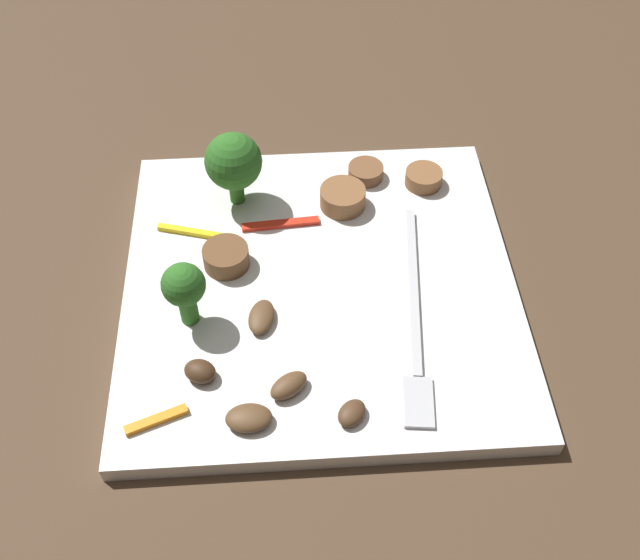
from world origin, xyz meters
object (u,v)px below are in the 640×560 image
object	(u,v)px
mushroom_3	(289,385)
mushroom_1	(200,371)
pepper_strip_1	(197,233)
mushroom_2	(261,317)
sausage_slice_2	(424,178)
pepper_strip_0	(156,420)
fork	(415,324)
sausage_slice_0	(226,257)
broccoli_floret_0	(233,162)
pepper_strip_2	(281,224)
mushroom_4	(249,418)
sausage_slice_3	(343,198)
sausage_slice_1	(366,172)
mushroom_0	(352,413)
broccoli_floret_1	(184,288)
plate	(320,286)

from	to	relation	value
mushroom_3	mushroom_1	bearing A→B (deg)	-103.82
pepper_strip_1	mushroom_2	bearing A→B (deg)	29.44
sausage_slice_2	pepper_strip_0	world-z (taller)	sausage_slice_2
fork	sausage_slice_0	distance (m)	0.14
broccoli_floret_0	mushroom_2	distance (m)	0.12
pepper_strip_2	mushroom_4	bearing A→B (deg)	-8.19
sausage_slice_3	pepper_strip_1	xyz separation A→B (m)	(0.02, -0.11, -0.01)
broccoli_floret_0	sausage_slice_3	distance (m)	0.08
broccoli_floret_0	pepper_strip_2	xyz separation A→B (m)	(0.03, 0.03, -0.04)
sausage_slice_1	mushroom_0	world-z (taller)	sausage_slice_1
mushroom_4	pepper_strip_1	bearing A→B (deg)	-166.49
broccoli_floret_1	pepper_strip_2	world-z (taller)	broccoli_floret_1
sausage_slice_0	sausage_slice_3	size ratio (longest dim) A/B	0.94
mushroom_0	sausage_slice_0	bearing A→B (deg)	-148.97
sausage_slice_0	mushroom_2	world-z (taller)	sausage_slice_0
sausage_slice_0	mushroom_2	distance (m)	0.06
fork	broccoli_floret_0	size ratio (longest dim) A/B	3.06
plate	mushroom_3	xyz separation A→B (m)	(0.09, -0.02, 0.01)
pepper_strip_1	mushroom_3	bearing A→B (deg)	24.47
sausage_slice_0	sausage_slice_2	world-z (taller)	sausage_slice_0
plate	fork	distance (m)	0.07
plate	mushroom_1	xyz separation A→B (m)	(0.07, -0.08, 0.01)
sausage_slice_0	mushroom_4	size ratio (longest dim) A/B	1.15
mushroom_3	sausage_slice_0	bearing A→B (deg)	-159.50
broccoli_floret_1	sausage_slice_2	world-z (taller)	broccoli_floret_1
mushroom_4	pepper_strip_2	size ratio (longest dim) A/B	0.49
mushroom_3	broccoli_floret_1	bearing A→B (deg)	-133.25
fork	mushroom_0	world-z (taller)	mushroom_0
sausage_slice_2	mushroom_0	distance (m)	0.21
fork	pepper_strip_0	bearing A→B (deg)	-63.44
sausage_slice_3	sausage_slice_1	bearing A→B (deg)	145.89
sausage_slice_3	pepper_strip_2	world-z (taller)	sausage_slice_3
mushroom_3	broccoli_floret_0	bearing A→B (deg)	-169.18
broccoli_floret_1	pepper_strip_1	world-z (taller)	broccoli_floret_1
broccoli_floret_0	pepper_strip_1	world-z (taller)	broccoli_floret_0
broccoli_floret_1	pepper_strip_2	xyz separation A→B (m)	(-0.08, 0.06, -0.03)
plate	mushroom_4	bearing A→B (deg)	-24.39
fork	broccoli_floret_0	world-z (taller)	broccoli_floret_0
sausage_slice_0	pepper_strip_0	xyz separation A→B (m)	(0.12, -0.04, -0.01)
broccoli_floret_0	pepper_strip_2	distance (m)	0.06
mushroom_3	mushroom_4	size ratio (longest dim) A/B	0.92
plate	mushroom_3	bearing A→B (deg)	-15.74
broccoli_floret_1	sausage_slice_1	size ratio (longest dim) A/B	1.82
mushroom_2	broccoli_floret_0	bearing A→B (deg)	-171.83
sausage_slice_2	pepper_strip_2	bearing A→B (deg)	-70.90
fork	mushroom_1	world-z (taller)	mushroom_1
broccoli_floret_0	sausage_slice_1	bearing A→B (deg)	101.05
sausage_slice_3	mushroom_2	xyz separation A→B (m)	(0.11, -0.06, -0.00)
pepper_strip_1	pepper_strip_2	xyz separation A→B (m)	(-0.01, 0.06, -0.00)
mushroom_4	pepper_strip_2	world-z (taller)	mushroom_4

